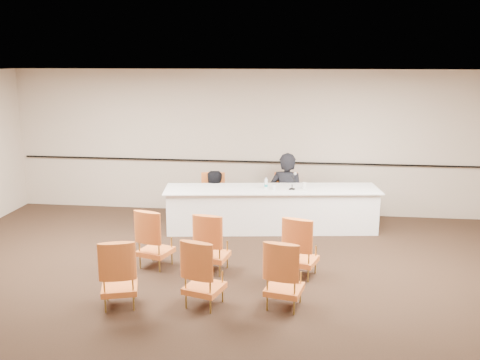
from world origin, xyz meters
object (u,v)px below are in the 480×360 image
(panel_table, at_px, (272,209))
(aud_chair_back_left, at_px, (119,272))
(coffee_cup, at_px, (304,186))
(water_bottle, at_px, (266,183))
(aud_chair_back_right, at_px, (285,273))
(microphone, at_px, (292,182))
(drinking_glass, at_px, (274,187))
(aud_chair_back_mid, at_px, (204,272))
(panelist_second, at_px, (213,210))
(aud_chair_front_left, at_px, (155,238))
(panelist_main_chair, at_px, (287,198))
(aud_chair_front_right, at_px, (301,246))
(aud_chair_front_mid, at_px, (212,242))
(panelist_main, at_px, (287,199))
(panelist_second_chair, at_px, (213,198))

(panel_table, bearing_deg, aud_chair_back_left, -125.01)
(coffee_cup, bearing_deg, water_bottle, -176.18)
(aud_chair_back_right, bearing_deg, panel_table, 108.74)
(panel_table, relative_size, microphone, 13.04)
(drinking_glass, distance_m, aud_chair_back_mid, 3.34)
(aud_chair_back_mid, xyz_separation_m, aud_chair_back_right, (1.05, 0.09, 0.00))
(panelist_second, bearing_deg, aud_chair_front_left, 55.71)
(panelist_main_chair, distance_m, aud_chair_front_right, 2.83)
(water_bottle, distance_m, coffee_cup, 0.72)
(panel_table, xyz_separation_m, coffee_cup, (0.61, 0.02, 0.47))
(water_bottle, xyz_separation_m, aud_chair_front_mid, (-0.65, -2.14, -0.44))
(panelist_main, distance_m, aud_chair_front_mid, 2.98)
(panelist_second_chair, bearing_deg, aud_chair_back_right, -74.38)
(coffee_cup, distance_m, aud_chair_back_mid, 3.61)
(aud_chair_front_left, distance_m, aud_chair_front_right, 2.27)
(panelist_main, distance_m, coffee_cup, 0.83)
(panel_table, height_order, water_bottle, water_bottle)
(panelist_main, bearing_deg, panelist_second_chair, 19.81)
(aud_chair_front_mid, bearing_deg, aud_chair_back_mid, -75.12)
(panelist_main, xyz_separation_m, aud_chair_back_right, (0.13, -3.88, 0.04))
(microphone, height_order, water_bottle, microphone)
(panel_table, height_order, aud_chair_back_left, aud_chair_back_left)
(aud_chair_back_left, distance_m, aud_chair_back_mid, 1.12)
(panel_table, height_order, aud_chair_front_right, aud_chair_front_right)
(panelist_main_chair, distance_m, water_bottle, 0.87)
(water_bottle, bearing_deg, panelist_second, 157.73)
(panelist_main_chair, height_order, aud_chair_front_mid, same)
(panelist_second_chair, height_order, aud_chair_back_mid, same)
(coffee_cup, xyz_separation_m, aud_chair_front_mid, (-1.37, -2.19, -0.40))
(coffee_cup, height_order, aud_chair_back_right, aud_chair_back_right)
(aud_chair_front_left, relative_size, aud_chair_front_mid, 1.00)
(drinking_glass, bearing_deg, aud_chair_back_right, -83.83)
(panelist_main_chair, bearing_deg, aud_chair_front_right, -91.27)
(aud_chair_front_right, bearing_deg, water_bottle, 125.50)
(aud_chair_front_left, relative_size, aud_chair_back_mid, 1.00)
(microphone, bearing_deg, panelist_second_chair, -179.90)
(panelist_main, bearing_deg, panel_table, 79.47)
(aud_chair_front_mid, relative_size, aud_chair_back_right, 1.00)
(panelist_second_chair, xyz_separation_m, aud_chair_back_mid, (0.55, -3.76, 0.00))
(aud_chair_front_left, bearing_deg, aud_chair_front_mid, 12.48)
(panelist_main, relative_size, microphone, 6.16)
(drinking_glass, xyz_separation_m, aud_chair_back_right, (0.34, -3.15, -0.39))
(aud_chair_back_mid, bearing_deg, water_bottle, 97.34)
(panelist_second_chair, xyz_separation_m, coffee_cup, (1.82, -0.40, 0.40))
(panelist_main, xyz_separation_m, water_bottle, (-0.37, -0.66, 0.48))
(coffee_cup, bearing_deg, aud_chair_front_mid, -122.02)
(drinking_glass, bearing_deg, panelist_second, 157.40)
(aud_chair_front_right, distance_m, aud_chair_back_right, 1.08)
(water_bottle, height_order, aud_chair_front_left, water_bottle)
(panelist_main, height_order, aud_chair_back_right, panelist_main)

